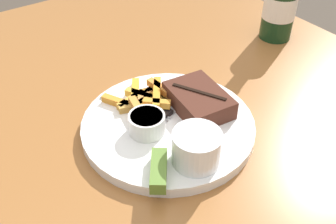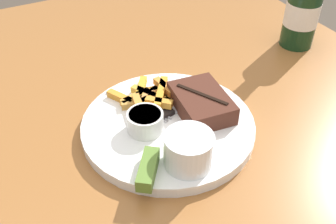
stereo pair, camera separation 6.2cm
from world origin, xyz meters
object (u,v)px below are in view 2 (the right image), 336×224
at_px(steak_portion, 202,103).
at_px(coleslaw_cup, 189,148).
at_px(dipping_sauce_cup, 146,122).
at_px(dinner_plate, 168,126).
at_px(fork_utensil, 134,104).
at_px(beer_bottle, 302,12).
at_px(knife_utensil, 176,108).
at_px(pickle_spear, 148,169).

distance_m(steak_portion, coleslaw_cup, 0.12).
height_order(steak_portion, dipping_sauce_cup, steak_portion).
bearing_deg(steak_portion, dinner_plate, -90.91).
bearing_deg(coleslaw_cup, dipping_sauce_cup, -165.30).
xyz_separation_m(fork_utensil, beer_bottle, (-0.05, 0.41, 0.06)).
bearing_deg(dinner_plate, coleslaw_cup, -9.91).
distance_m(knife_utensil, beer_bottle, 0.37).
bearing_deg(dinner_plate, knife_utensil, 128.43).
height_order(dipping_sauce_cup, knife_utensil, dipping_sauce_cup).
distance_m(dinner_plate, dipping_sauce_cup, 0.05).
bearing_deg(steak_portion, dipping_sauce_cup, -88.79).
bearing_deg(dipping_sauce_cup, coleslaw_cup, 14.70).
bearing_deg(dipping_sauce_cup, pickle_spear, -23.54).
distance_m(pickle_spear, fork_utensil, 0.16).
bearing_deg(dipping_sauce_cup, dinner_plate, 94.49).
height_order(dinner_plate, pickle_spear, pickle_spear).
xyz_separation_m(knife_utensil, beer_bottle, (-0.10, 0.35, 0.06)).
bearing_deg(fork_utensil, coleslaw_cup, -19.69).
distance_m(dinner_plate, pickle_spear, 0.12).
distance_m(steak_portion, pickle_spear, 0.16).
bearing_deg(fork_utensil, dipping_sauce_cup, -32.40).
xyz_separation_m(dipping_sauce_cup, knife_utensil, (-0.02, 0.07, -0.01)).
height_order(coleslaw_cup, pickle_spear, coleslaw_cup).
xyz_separation_m(dinner_plate, knife_utensil, (-0.02, 0.03, 0.01)).
relative_size(dipping_sauce_cup, beer_bottle, 0.27).
relative_size(coleslaw_cup, knife_utensil, 0.43).
bearing_deg(beer_bottle, dinner_plate, -72.38).
height_order(coleslaw_cup, fork_utensil, coleslaw_cup).
bearing_deg(beer_bottle, coleslaw_cup, -61.59).
distance_m(fork_utensil, knife_utensil, 0.07).
xyz_separation_m(dinner_plate, steak_portion, (0.00, 0.06, 0.03)).
relative_size(dinner_plate, knife_utensil, 1.71).
height_order(pickle_spear, fork_utensil, pickle_spear).
height_order(steak_portion, fork_utensil, steak_portion).
distance_m(coleslaw_cup, fork_utensil, 0.16).
distance_m(dinner_plate, steak_portion, 0.07).
bearing_deg(beer_bottle, dipping_sauce_cup, -73.58).
xyz_separation_m(fork_utensil, knife_utensil, (0.05, 0.06, 0.00)).
bearing_deg(coleslaw_cup, dinner_plate, 170.09).
bearing_deg(dinner_plate, fork_utensil, -155.13).
bearing_deg(fork_utensil, pickle_spear, -41.44).
distance_m(pickle_spear, knife_utensil, 0.15).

